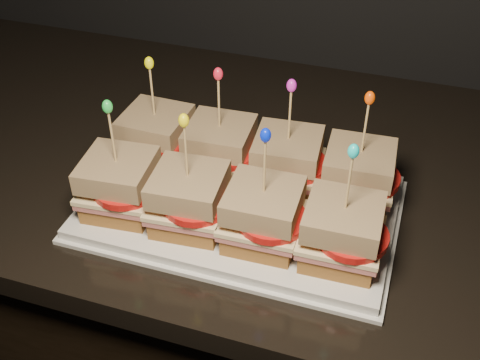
% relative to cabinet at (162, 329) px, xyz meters
% --- Properties ---
extents(cabinet, '(2.58, 0.59, 0.89)m').
position_rel_cabinet_xyz_m(cabinet, '(0.00, 0.00, 0.00)').
color(cabinet, black).
rests_on(cabinet, ground).
extents(granite_slab, '(2.62, 0.63, 0.03)m').
position_rel_cabinet_xyz_m(granite_slab, '(0.00, 0.00, 0.46)').
color(granite_slab, black).
rests_on(granite_slab, cabinet).
extents(platter, '(0.39, 0.24, 0.02)m').
position_rel_cabinet_xyz_m(platter, '(0.21, -0.13, 0.49)').
color(platter, silver).
rests_on(platter, granite_slab).
extents(platter_rim, '(0.40, 0.25, 0.01)m').
position_rel_cabinet_xyz_m(platter_rim, '(0.21, -0.13, 0.48)').
color(platter_rim, silver).
rests_on(platter_rim, granite_slab).
extents(sandwich_0_bread_bot, '(0.08, 0.08, 0.02)m').
position_rel_cabinet_xyz_m(sandwich_0_bread_bot, '(0.07, -0.07, 0.51)').
color(sandwich_0_bread_bot, brown).
rests_on(sandwich_0_bread_bot, platter).
extents(sandwich_0_ham, '(0.09, 0.09, 0.01)m').
position_rel_cabinet_xyz_m(sandwich_0_ham, '(0.07, -0.07, 0.52)').
color(sandwich_0_ham, '#B85F5C').
rests_on(sandwich_0_ham, sandwich_0_bread_bot).
extents(sandwich_0_cheese, '(0.09, 0.09, 0.01)m').
position_rel_cabinet_xyz_m(sandwich_0_cheese, '(0.07, -0.07, 0.53)').
color(sandwich_0_cheese, beige).
rests_on(sandwich_0_cheese, sandwich_0_ham).
extents(sandwich_0_tomato, '(0.08, 0.08, 0.01)m').
position_rel_cabinet_xyz_m(sandwich_0_tomato, '(0.08, -0.08, 0.54)').
color(sandwich_0_tomato, red).
rests_on(sandwich_0_tomato, sandwich_0_cheese).
extents(sandwich_0_bread_top, '(0.09, 0.09, 0.03)m').
position_rel_cabinet_xyz_m(sandwich_0_bread_top, '(0.07, -0.07, 0.55)').
color(sandwich_0_bread_top, '#522913').
rests_on(sandwich_0_bread_top, sandwich_0_tomato).
extents(sandwich_0_pick, '(0.00, 0.00, 0.09)m').
position_rel_cabinet_xyz_m(sandwich_0_pick, '(0.07, -0.07, 0.60)').
color(sandwich_0_pick, tan).
rests_on(sandwich_0_pick, sandwich_0_bread_top).
extents(sandwich_0_frill, '(0.01, 0.01, 0.02)m').
position_rel_cabinet_xyz_m(sandwich_0_frill, '(0.07, -0.07, 0.64)').
color(sandwich_0_frill, yellow).
rests_on(sandwich_0_frill, sandwich_0_pick).
extents(sandwich_1_bread_bot, '(0.09, 0.09, 0.02)m').
position_rel_cabinet_xyz_m(sandwich_1_bread_bot, '(0.16, -0.07, 0.51)').
color(sandwich_1_bread_bot, brown).
rests_on(sandwich_1_bread_bot, platter).
extents(sandwich_1_ham, '(0.09, 0.09, 0.01)m').
position_rel_cabinet_xyz_m(sandwich_1_ham, '(0.16, -0.07, 0.52)').
color(sandwich_1_ham, '#B85F5C').
rests_on(sandwich_1_ham, sandwich_1_bread_bot).
extents(sandwich_1_cheese, '(0.10, 0.09, 0.01)m').
position_rel_cabinet_xyz_m(sandwich_1_cheese, '(0.16, -0.07, 0.53)').
color(sandwich_1_cheese, beige).
rests_on(sandwich_1_cheese, sandwich_1_ham).
extents(sandwich_1_tomato, '(0.08, 0.08, 0.01)m').
position_rel_cabinet_xyz_m(sandwich_1_tomato, '(0.17, -0.08, 0.54)').
color(sandwich_1_tomato, red).
rests_on(sandwich_1_tomato, sandwich_1_cheese).
extents(sandwich_1_bread_top, '(0.09, 0.09, 0.03)m').
position_rel_cabinet_xyz_m(sandwich_1_bread_top, '(0.16, -0.07, 0.55)').
color(sandwich_1_bread_top, '#522913').
rests_on(sandwich_1_bread_top, sandwich_1_tomato).
extents(sandwich_1_pick, '(0.00, 0.00, 0.09)m').
position_rel_cabinet_xyz_m(sandwich_1_pick, '(0.16, -0.07, 0.60)').
color(sandwich_1_pick, tan).
rests_on(sandwich_1_pick, sandwich_1_bread_top).
extents(sandwich_1_frill, '(0.01, 0.01, 0.02)m').
position_rel_cabinet_xyz_m(sandwich_1_frill, '(0.16, -0.07, 0.64)').
color(sandwich_1_frill, red).
rests_on(sandwich_1_frill, sandwich_1_pick).
extents(sandwich_2_bread_bot, '(0.09, 0.09, 0.02)m').
position_rel_cabinet_xyz_m(sandwich_2_bread_bot, '(0.25, -0.07, 0.51)').
color(sandwich_2_bread_bot, brown).
rests_on(sandwich_2_bread_bot, platter).
extents(sandwich_2_ham, '(0.10, 0.09, 0.01)m').
position_rel_cabinet_xyz_m(sandwich_2_ham, '(0.25, -0.07, 0.52)').
color(sandwich_2_ham, '#B85F5C').
rests_on(sandwich_2_ham, sandwich_2_bread_bot).
extents(sandwich_2_cheese, '(0.10, 0.10, 0.01)m').
position_rel_cabinet_xyz_m(sandwich_2_cheese, '(0.25, -0.07, 0.53)').
color(sandwich_2_cheese, beige).
rests_on(sandwich_2_cheese, sandwich_2_ham).
extents(sandwich_2_tomato, '(0.08, 0.08, 0.01)m').
position_rel_cabinet_xyz_m(sandwich_2_tomato, '(0.27, -0.08, 0.54)').
color(sandwich_2_tomato, red).
rests_on(sandwich_2_tomato, sandwich_2_cheese).
extents(sandwich_2_bread_top, '(0.09, 0.09, 0.03)m').
position_rel_cabinet_xyz_m(sandwich_2_bread_top, '(0.25, -0.07, 0.55)').
color(sandwich_2_bread_top, '#522913').
rests_on(sandwich_2_bread_top, sandwich_2_tomato).
extents(sandwich_2_pick, '(0.00, 0.00, 0.09)m').
position_rel_cabinet_xyz_m(sandwich_2_pick, '(0.25, -0.07, 0.60)').
color(sandwich_2_pick, tan).
rests_on(sandwich_2_pick, sandwich_2_bread_top).
extents(sandwich_2_frill, '(0.01, 0.01, 0.02)m').
position_rel_cabinet_xyz_m(sandwich_2_frill, '(0.25, -0.07, 0.64)').
color(sandwich_2_frill, '#CC22BB').
rests_on(sandwich_2_frill, sandwich_2_pick).
extents(sandwich_3_bread_bot, '(0.09, 0.09, 0.02)m').
position_rel_cabinet_xyz_m(sandwich_3_bread_bot, '(0.35, -0.07, 0.51)').
color(sandwich_3_bread_bot, brown).
rests_on(sandwich_3_bread_bot, platter).
extents(sandwich_3_ham, '(0.09, 0.09, 0.01)m').
position_rel_cabinet_xyz_m(sandwich_3_ham, '(0.35, -0.07, 0.52)').
color(sandwich_3_ham, '#B85F5C').
rests_on(sandwich_3_ham, sandwich_3_bread_bot).
extents(sandwich_3_cheese, '(0.10, 0.09, 0.01)m').
position_rel_cabinet_xyz_m(sandwich_3_cheese, '(0.35, -0.07, 0.53)').
color(sandwich_3_cheese, beige).
rests_on(sandwich_3_cheese, sandwich_3_ham).
extents(sandwich_3_tomato, '(0.08, 0.08, 0.01)m').
position_rel_cabinet_xyz_m(sandwich_3_tomato, '(0.36, -0.08, 0.54)').
color(sandwich_3_tomato, red).
rests_on(sandwich_3_tomato, sandwich_3_cheese).
extents(sandwich_3_bread_top, '(0.09, 0.09, 0.03)m').
position_rel_cabinet_xyz_m(sandwich_3_bread_top, '(0.35, -0.07, 0.55)').
color(sandwich_3_bread_top, '#522913').
rests_on(sandwich_3_bread_top, sandwich_3_tomato).
extents(sandwich_3_pick, '(0.00, 0.00, 0.09)m').
position_rel_cabinet_xyz_m(sandwich_3_pick, '(0.35, -0.07, 0.60)').
color(sandwich_3_pick, tan).
rests_on(sandwich_3_pick, sandwich_3_bread_top).
extents(sandwich_3_frill, '(0.01, 0.01, 0.02)m').
position_rel_cabinet_xyz_m(sandwich_3_frill, '(0.35, -0.07, 0.64)').
color(sandwich_3_frill, '#F14604').
rests_on(sandwich_3_frill, sandwich_3_pick).
extents(sandwich_4_bread_bot, '(0.09, 0.09, 0.02)m').
position_rel_cabinet_xyz_m(sandwich_4_bread_bot, '(0.07, -0.18, 0.51)').
color(sandwich_4_bread_bot, brown).
rests_on(sandwich_4_bread_bot, platter).
extents(sandwich_4_ham, '(0.10, 0.09, 0.01)m').
position_rel_cabinet_xyz_m(sandwich_4_ham, '(0.07, -0.18, 0.52)').
color(sandwich_4_ham, '#B85F5C').
rests_on(sandwich_4_ham, sandwich_4_bread_bot).
extents(sandwich_4_cheese, '(0.10, 0.10, 0.01)m').
position_rel_cabinet_xyz_m(sandwich_4_cheese, '(0.07, -0.18, 0.53)').
color(sandwich_4_cheese, beige).
rests_on(sandwich_4_cheese, sandwich_4_ham).
extents(sandwich_4_tomato, '(0.08, 0.08, 0.01)m').
position_rel_cabinet_xyz_m(sandwich_4_tomato, '(0.08, -0.19, 0.54)').
color(sandwich_4_tomato, red).
rests_on(sandwich_4_tomato, sandwich_4_cheese).
extents(sandwich_4_bread_top, '(0.09, 0.09, 0.03)m').
position_rel_cabinet_xyz_m(sandwich_4_bread_top, '(0.07, -0.18, 0.55)').
color(sandwich_4_bread_top, '#522913').
rests_on(sandwich_4_bread_top, sandwich_4_tomato).
extents(sandwich_4_pick, '(0.00, 0.00, 0.09)m').
position_rel_cabinet_xyz_m(sandwich_4_pick, '(0.07, -0.18, 0.60)').
color(sandwich_4_pick, tan).
rests_on(sandwich_4_pick, sandwich_4_bread_top).
extents(sandwich_4_frill, '(0.01, 0.01, 0.02)m').
position_rel_cabinet_xyz_m(sandwich_4_frill, '(0.07, -0.18, 0.64)').
color(sandwich_4_frill, green).
rests_on(sandwich_4_frill, sandwich_4_pick).
extents(sandwich_5_bread_bot, '(0.09, 0.09, 0.02)m').
position_rel_cabinet_xyz_m(sandwich_5_bread_bot, '(0.16, -0.18, 0.51)').
color(sandwich_5_bread_bot, brown).
rests_on(sandwich_5_bread_bot, platter).
extents(sandwich_5_ham, '(0.10, 0.09, 0.01)m').
position_rel_cabinet_xyz_m(sandwich_5_ham, '(0.16, -0.18, 0.52)').
color(sandwich_5_ham, '#B85F5C').
rests_on(sandwich_5_ham, sandwich_5_bread_bot).
extents(sandwich_5_cheese, '(0.10, 0.09, 0.01)m').
position_rel_cabinet_xyz_m(sandwich_5_cheese, '(0.16, -0.18, 0.53)').
color(sandwich_5_cheese, beige).
rests_on(sandwich_5_cheese, sandwich_5_ham).
extents(sandwich_5_tomato, '(0.08, 0.08, 0.01)m').
position_rel_cabinet_xyz_m(sandwich_5_tomato, '(0.17, -0.19, 0.54)').
color(sandwich_5_tomato, red).
rests_on(sandwich_5_tomato, sandwich_5_cheese).
extents(sandwich_5_bread_top, '(0.09, 0.09, 0.03)m').
position_rel_cabinet_xyz_m(sandwich_5_bread_top, '(0.16, -0.18, 0.55)').
color(sandwich_5_bread_top, '#522913').
rests_on(sandwich_5_bread_top, sandwich_5_tomato).
extents(sandwich_5_pick, '(0.00, 0.00, 0.09)m').
position_rel_cabinet_xyz_m(sandwich_5_pick, '(0.16, -0.18, 0.60)').
color(sandwich_5_pick, tan).
rests_on(sandwich_5_pick, sandwich_5_bread_top).
extents(sandwich_5_frill, '(0.01, 0.01, 0.02)m').
position_rel_cabinet_xyz_m(sandwich_5_frill, '(0.16, -0.18, 0.64)').
color(sandwich_5_frill, yellow).
rests_on(sandwich_5_frill, sandwich_5_pick).
extents(sandwich_6_bread_bot, '(0.08, 0.08, 0.02)m').
position_rel_cabinet_xyz_m(sandwich_6_bread_bot, '(0.25, -0.18, 0.51)').
color(sandwich_6_bread_bot, brown).
rests_on(sandwich_6_bread_bot, platter).
extents(sandwich_6_ham, '(0.09, 0.09, 0.01)m').
position_rel_cabinet_xyz_m(sandwich_6_ham, '(0.25, -0.18, 0.52)').
color(sandwich_6_ham, '#B85F5C').
rests_on(sandwich_6_ham, sandwich_6_bread_bot).
extents(sandwich_6_cheese, '(0.09, 0.09, 0.01)m').
position_rel_cabinet_xyz_m(sandwich_6_cheese, '(0.25, -0.18, 0.53)').
color(sandwich_6_cheese, beige).
rests_on(sandwich_6_cheese, sandwich_6_ham).
extents(sandwich_6_tomato, '(0.08, 0.08, 0.01)m').
position_rel_cabinet_xyz_m(sandwich_6_tomato, '(0.27, -0.19, 0.54)').
color(sandwich_6_tomato, red).
rests_on(sandwich_6_tomato, sandwich_6_cheese).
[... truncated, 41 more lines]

